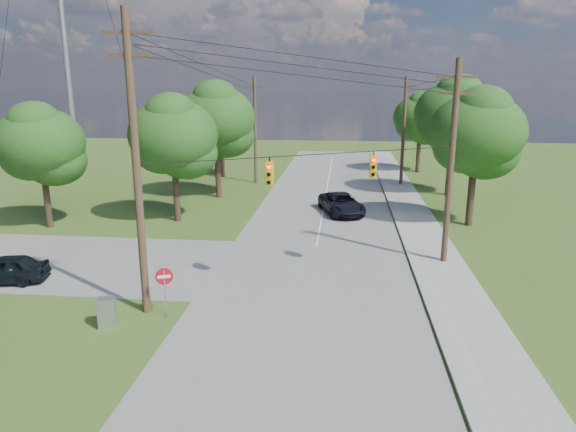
# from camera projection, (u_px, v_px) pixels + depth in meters

# --- Properties ---
(ground) EXTENTS (140.00, 140.00, 0.00)m
(ground) POSITION_uv_depth(u_px,v_px,m) (253.00, 321.00, 20.66)
(ground) COLOR #3C581D
(ground) RESTS_ON ground
(main_road) EXTENTS (10.00, 100.00, 0.03)m
(main_road) POSITION_uv_depth(u_px,v_px,m) (311.00, 278.00, 25.26)
(main_road) COLOR gray
(main_road) RESTS_ON ground
(sidewalk_east) EXTENTS (2.60, 100.00, 0.12)m
(sidewalk_east) POSITION_uv_depth(u_px,v_px,m) (451.00, 282.00, 24.55)
(sidewalk_east) COLOR #ACAAA1
(sidewalk_east) RESTS_ON ground
(pole_sw) EXTENTS (2.00, 0.32, 12.00)m
(pole_sw) POSITION_uv_depth(u_px,v_px,m) (136.00, 164.00, 19.98)
(pole_sw) COLOR brown
(pole_sw) RESTS_ON ground
(pole_ne) EXTENTS (2.00, 0.32, 10.50)m
(pole_ne) POSITION_uv_depth(u_px,v_px,m) (451.00, 161.00, 26.08)
(pole_ne) COLOR brown
(pole_ne) RESTS_ON ground
(pole_north_e) EXTENTS (2.00, 0.32, 10.00)m
(pole_north_e) POSITION_uv_depth(u_px,v_px,m) (404.00, 131.00, 47.36)
(pole_north_e) COLOR brown
(pole_north_e) RESTS_ON ground
(pole_north_w) EXTENTS (2.00, 0.32, 10.00)m
(pole_north_w) POSITION_uv_depth(u_px,v_px,m) (255.00, 130.00, 48.81)
(pole_north_w) COLOR brown
(pole_north_w) RESTS_ON ground
(power_lines) EXTENTS (13.93, 29.62, 4.93)m
(power_lines) POSITION_uv_depth(u_px,v_px,m) (311.00, 86.00, 29.36)
(power_lines) COLOR black
(power_lines) RESTS_ON ground
(traffic_signals) EXTENTS (4.91, 3.27, 1.05)m
(traffic_signals) POSITION_uv_depth(u_px,v_px,m) (324.00, 169.00, 23.30)
(traffic_signals) COLOR #E3B40D
(traffic_signals) RESTS_ON ground
(tree_w_near) EXTENTS (6.00, 6.00, 8.40)m
(tree_w_near) POSITION_uv_depth(u_px,v_px,m) (173.00, 136.00, 34.48)
(tree_w_near) COLOR #442F22
(tree_w_near) RESTS_ON ground
(tree_w_mid) EXTENTS (6.40, 6.40, 9.22)m
(tree_w_mid) POSITION_uv_depth(u_px,v_px,m) (216.00, 118.00, 41.92)
(tree_w_mid) COLOR #442F22
(tree_w_mid) RESTS_ON ground
(tree_w_far) EXTENTS (6.00, 6.00, 8.73)m
(tree_w_far) POSITION_uv_depth(u_px,v_px,m) (221.00, 116.00, 51.84)
(tree_w_far) COLOR #442F22
(tree_w_far) RESTS_ON ground
(tree_e_near) EXTENTS (6.20, 6.20, 8.81)m
(tree_e_near) POSITION_uv_depth(u_px,v_px,m) (477.00, 132.00, 33.27)
(tree_e_near) COLOR #442F22
(tree_e_near) RESTS_ON ground
(tree_e_mid) EXTENTS (6.60, 6.60, 9.64)m
(tree_e_mid) POSITION_uv_depth(u_px,v_px,m) (454.00, 114.00, 42.69)
(tree_e_mid) COLOR #442F22
(tree_e_mid) RESTS_ON ground
(tree_e_far) EXTENTS (5.80, 5.80, 8.32)m
(tree_e_far) POSITION_uv_depth(u_px,v_px,m) (421.00, 117.00, 54.60)
(tree_e_far) COLOR #442F22
(tree_e_far) RESTS_ON ground
(tree_cross_n) EXTENTS (5.60, 5.60, 7.91)m
(tree_cross_n) POSITION_uv_depth(u_px,v_px,m) (40.00, 143.00, 32.99)
(tree_cross_n) COLOR #442F22
(tree_cross_n) RESTS_ON ground
(car_cross_dark) EXTENTS (4.24, 2.42, 1.36)m
(car_cross_dark) POSITION_uv_depth(u_px,v_px,m) (4.00, 269.00, 24.39)
(car_cross_dark) COLOR black
(car_cross_dark) RESTS_ON cross_road
(car_main_north) EXTENTS (3.91, 5.80, 1.48)m
(car_main_north) POSITION_uv_depth(u_px,v_px,m) (342.00, 204.00, 37.73)
(car_main_north) COLOR black
(car_main_north) RESTS_ON main_road
(control_cabinet) EXTENTS (0.79, 0.68, 1.20)m
(control_cabinet) POSITION_uv_depth(u_px,v_px,m) (106.00, 312.00, 20.01)
(control_cabinet) COLOR gray
(control_cabinet) RESTS_ON ground
(do_not_enter_sign) EXTENTS (0.67, 0.29, 2.13)m
(do_not_enter_sign) POSITION_uv_depth(u_px,v_px,m) (164.00, 281.00, 20.60)
(do_not_enter_sign) COLOR gray
(do_not_enter_sign) RESTS_ON ground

